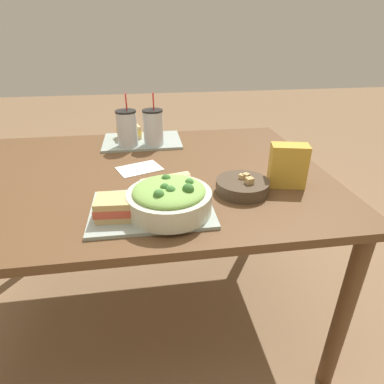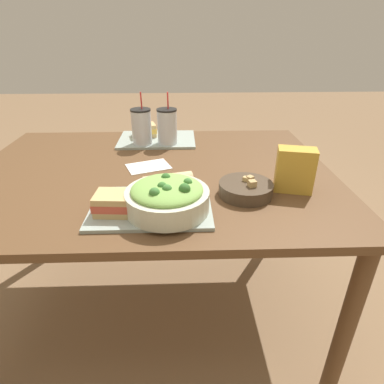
{
  "view_description": "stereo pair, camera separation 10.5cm",
  "coord_description": "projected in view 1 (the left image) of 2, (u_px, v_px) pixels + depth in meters",
  "views": [
    {
      "loc": [
        0.02,
        -1.22,
        1.3
      ],
      "look_at": [
        0.16,
        -0.29,
        0.81
      ],
      "focal_mm": 30.0,
      "sensor_mm": 36.0,
      "label": 1
    },
    {
      "loc": [
        0.13,
        -1.23,
        1.3
      ],
      "look_at": [
        0.16,
        -0.29,
        0.81
      ],
      "focal_mm": 30.0,
      "sensor_mm": 36.0,
      "label": 2
    }
  ],
  "objects": [
    {
      "name": "drink_cup_red",
      "position": [
        153.0,
        129.0,
        1.54
      ],
      "size": [
        0.1,
        0.1,
        0.25
      ],
      "color": "silver",
      "rests_on": "tray_far"
    },
    {
      "name": "chip_bag",
      "position": [
        288.0,
        166.0,
        1.16
      ],
      "size": [
        0.14,
        0.1,
        0.16
      ],
      "rotation": [
        0.0,
        0.0,
        -0.23
      ],
      "color": "gold",
      "rests_on": "dining_table"
    },
    {
      "name": "tray_far",
      "position": [
        141.0,
        141.0,
        1.64
      ],
      "size": [
        0.39,
        0.28,
        0.01
      ],
      "color": "#99A89E",
      "rests_on": "dining_table"
    },
    {
      "name": "salad_bowl",
      "position": [
        169.0,
        198.0,
        0.99
      ],
      "size": [
        0.26,
        0.26,
        0.11
      ],
      "color": "beige",
      "rests_on": "tray_near"
    },
    {
      "name": "dining_table",
      "position": [
        145.0,
        190.0,
        1.35
      ],
      "size": [
        1.48,
        1.09,
        0.77
      ],
      "color": "brown",
      "rests_on": "ground_plane"
    },
    {
      "name": "napkin_folded",
      "position": [
        139.0,
        169.0,
        1.34
      ],
      "size": [
        0.21,
        0.18,
        0.0
      ],
      "color": "white",
      "rests_on": "dining_table"
    },
    {
      "name": "drink_cup_dark",
      "position": [
        127.0,
        130.0,
        1.53
      ],
      "size": [
        0.1,
        0.1,
        0.25
      ],
      "color": "silver",
      "rests_on": "tray_far"
    },
    {
      "name": "tray_near",
      "position": [
        152.0,
        209.0,
        1.03
      ],
      "size": [
        0.39,
        0.28,
        0.01
      ],
      "color": "#99A89E",
      "rests_on": "dining_table"
    },
    {
      "name": "ground_plane",
      "position": [
        154.0,
        308.0,
        1.66
      ],
      "size": [
        12.0,
        12.0,
        0.0
      ],
      "primitive_type": "plane",
      "color": "#846647"
    },
    {
      "name": "sandwich_near",
      "position": [
        116.0,
        207.0,
        0.97
      ],
      "size": [
        0.13,
        0.1,
        0.06
      ],
      "rotation": [
        0.0,
        0.0,
        -0.07
      ],
      "color": "tan",
      "rests_on": "tray_near"
    },
    {
      "name": "sandwich_far",
      "position": [
        129.0,
        132.0,
        1.65
      ],
      "size": [
        0.13,
        0.12,
        0.06
      ],
      "rotation": [
        0.0,
        0.0,
        0.26
      ],
      "color": "tan",
      "rests_on": "tray_far"
    },
    {
      "name": "baguette_near",
      "position": [
        166.0,
        184.0,
        1.11
      ],
      "size": [
        0.18,
        0.1,
        0.06
      ],
      "rotation": [
        0.0,
        0.0,
        1.83
      ],
      "color": "#DBBC84",
      "rests_on": "tray_near"
    },
    {
      "name": "soup_bowl",
      "position": [
        242.0,
        186.0,
        1.14
      ],
      "size": [
        0.19,
        0.19,
        0.07
      ],
      "color": "#473828",
      "rests_on": "dining_table"
    }
  ]
}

